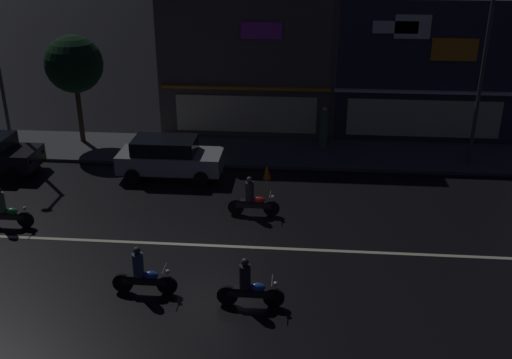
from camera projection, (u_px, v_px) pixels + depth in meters
ground_plane at (214, 246)px, 19.81m from camera, size 140.00×140.00×0.00m
lane_divider_stripe at (214, 246)px, 19.80m from camera, size 26.77×0.16×0.01m
sidewalk_far at (242, 151)px, 27.72m from camera, size 28.18×3.75×0.14m
storefront_left_block at (415, 59)px, 30.81m from camera, size 8.99×7.50×6.72m
storefront_center_block at (252, 43)px, 30.96m from camera, size 8.54×6.99×8.14m
streetlamp_mid at (486, 59)px, 24.25m from camera, size 0.44×1.64×7.94m
pedestrian_on_sidewalk at (324, 128)px, 27.74m from camera, size 0.37×0.37×1.93m
street_tree at (74, 64)px, 27.33m from camera, size 2.66×2.66×5.08m
parked_car_trailing at (169, 157)px, 24.87m from camera, size 4.30×1.98×1.67m
motorcycle_lead at (5, 211)px, 20.80m from camera, size 1.90×0.60×1.52m
motorcycle_following at (142, 274)px, 17.06m from camera, size 1.90×0.60×1.52m
motorcycle_opposite_lane at (252, 199)px, 21.64m from camera, size 1.90×0.60×1.52m
motorcycle_trailing_far at (249, 286)px, 16.50m from camera, size 1.90×0.60×1.52m
traffic_cone at (267, 172)px, 24.86m from camera, size 0.36×0.36×0.55m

